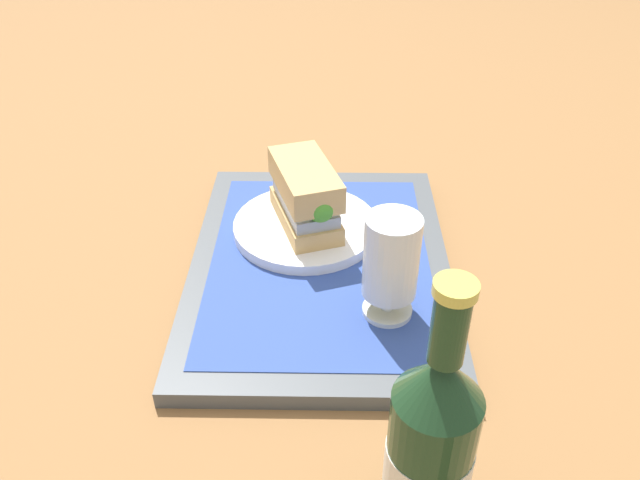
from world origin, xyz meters
name	(u,v)px	position (x,y,z in m)	size (l,w,h in m)	color
ground_plane	(320,272)	(0.00, 0.00, 0.00)	(3.00, 3.00, 0.00)	olive
tray	(320,266)	(0.00, 0.00, 0.01)	(0.44, 0.32, 0.02)	#4C5156
placemat	(320,259)	(0.00, 0.00, 0.02)	(0.38, 0.27, 0.00)	#2D4793
plate	(306,227)	(-0.06, -0.02, 0.03)	(0.19, 0.19, 0.01)	white
sandwich	(306,196)	(-0.06, -0.02, 0.08)	(0.14, 0.10, 0.08)	tan
beer_glass	(391,264)	(0.10, 0.08, 0.09)	(0.06, 0.06, 0.12)	silver
beer_bottle	(429,454)	(0.35, 0.09, 0.10)	(0.07, 0.07, 0.27)	#19381E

